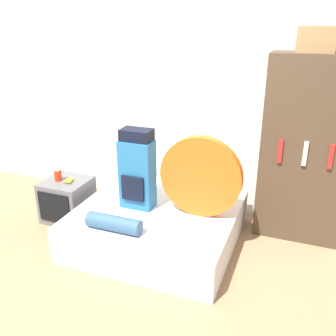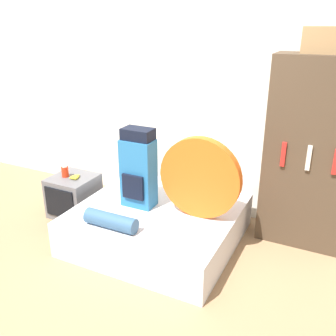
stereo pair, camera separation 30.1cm
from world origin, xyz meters
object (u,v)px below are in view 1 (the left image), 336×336
at_px(bookshelf, 305,151).
at_px(cardboard_box, 317,39).
at_px(backpack, 137,170).
at_px(canister, 58,175).
at_px(tent_bag, 201,177).
at_px(television, 67,200).
at_px(sleeping_roll, 114,223).

xyz_separation_m(bookshelf, cardboard_box, (-0.04, 0.03, 1.04)).
distance_m(backpack, canister, 1.02).
distance_m(tent_bag, television, 1.64).
bearing_deg(canister, backpack, -2.95).
distance_m(television, canister, 0.31).
distance_m(television, cardboard_box, 3.02).
bearing_deg(television, cardboard_box, 14.63).
bearing_deg(canister, sleeping_roll, -29.44).
bearing_deg(tent_bag, canister, -179.81).
distance_m(backpack, bookshelf, 1.66).
relative_size(sleeping_roll, cardboard_box, 1.54).
xyz_separation_m(backpack, canister, (-1.00, 0.05, -0.22)).
relative_size(sleeping_roll, canister, 3.78).
height_order(backpack, bookshelf, bookshelf).
bearing_deg(sleeping_roll, canister, 150.56).
bearing_deg(sleeping_roll, cardboard_box, 39.37).
distance_m(tent_bag, canister, 1.64).
bearing_deg(television, bookshelf, 13.62).
bearing_deg(backpack, bookshelf, 23.58).
bearing_deg(cardboard_box, bookshelf, -40.42).
relative_size(tent_bag, sleeping_roll, 1.54).
height_order(sleeping_roll, cardboard_box, cardboard_box).
distance_m(television, bookshelf, 2.60).
bearing_deg(tent_bag, bookshelf, 34.38).
bearing_deg(television, backpack, -4.43).
bearing_deg(bookshelf, television, -166.38).
relative_size(backpack, tent_bag, 1.02).
xyz_separation_m(backpack, bookshelf, (1.52, 0.66, 0.17)).
height_order(television, cardboard_box, cardboard_box).
bearing_deg(backpack, canister, 177.05).
height_order(canister, bookshelf, bookshelf).
bearing_deg(canister, television, 15.04).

